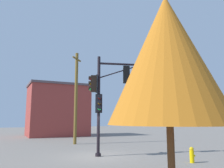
% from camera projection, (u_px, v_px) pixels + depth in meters
% --- Properties ---
extents(ground_plane, '(120.00, 120.00, 0.00)m').
position_uv_depth(ground_plane, '(98.00, 156.00, 14.31)').
color(ground_plane, slate).
extents(signal_pole_assembly, '(6.89, 2.39, 6.49)m').
position_uv_depth(signal_pole_assembly, '(125.00, 86.00, 15.27)').
color(signal_pole_assembly, black).
rests_on(signal_pole_assembly, ground_plane).
extents(utility_pole, '(1.28, 1.43, 8.88)m').
position_uv_depth(utility_pole, '(76.00, 96.00, 22.14)').
color(utility_pole, brown).
rests_on(utility_pole, ground_plane).
extents(fire_hydrant, '(0.33, 0.24, 0.83)m').
position_uv_depth(fire_hydrant, '(192.00, 155.00, 12.24)').
color(fire_hydrant, yellow).
rests_on(fire_hydrant, ground_plane).
extents(tree_near, '(4.14, 4.14, 6.73)m').
position_uv_depth(tree_near, '(167.00, 58.00, 7.86)').
color(tree_near, brown).
rests_on(tree_near, ground_plane).
extents(brick_building, '(8.38, 6.44, 7.32)m').
position_uv_depth(brick_building, '(58.00, 110.00, 32.82)').
color(brick_building, '#963831').
rests_on(brick_building, ground_plane).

